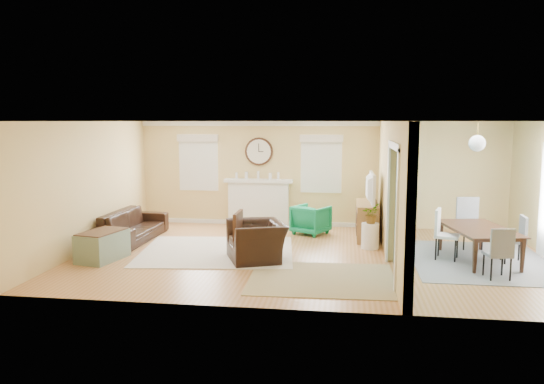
% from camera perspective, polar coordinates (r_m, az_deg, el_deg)
% --- Properties ---
extents(floor, '(9.00, 9.00, 0.00)m').
position_cam_1_polar(floor, '(10.40, 4.17, -6.87)').
color(floor, '#A96D32').
rests_on(floor, ground).
extents(wall_back, '(9.00, 0.02, 2.60)m').
position_cam_1_polar(wall_back, '(13.13, 5.09, 1.92)').
color(wall_back, '#E5BC72').
rests_on(wall_back, ground).
extents(wall_front, '(9.00, 0.02, 2.60)m').
position_cam_1_polar(wall_front, '(7.20, 2.68, -2.79)').
color(wall_front, '#E5BC72').
rests_on(wall_front, ground).
extents(wall_left, '(0.02, 6.00, 2.60)m').
position_cam_1_polar(wall_left, '(11.37, -19.03, 0.64)').
color(wall_left, '#E5BC72').
rests_on(wall_left, ground).
extents(ceiling, '(9.00, 6.00, 0.02)m').
position_cam_1_polar(ceiling, '(10.07, 4.31, 7.61)').
color(ceiling, white).
rests_on(ceiling, wall_back).
extents(partition, '(0.17, 6.00, 2.60)m').
position_cam_1_polar(partition, '(10.44, 12.65, 0.61)').
color(partition, '#E5BC72').
rests_on(partition, ground).
extents(fireplace, '(1.70, 0.30, 1.17)m').
position_cam_1_polar(fireplace, '(13.26, -1.46, -1.06)').
color(fireplace, white).
rests_on(fireplace, ground).
extents(wall_clock, '(0.70, 0.07, 0.70)m').
position_cam_1_polar(wall_clock, '(13.21, -1.41, 4.38)').
color(wall_clock, '#452517').
rests_on(wall_clock, wall_back).
extents(window_left, '(1.05, 0.13, 1.42)m').
position_cam_1_polar(window_left, '(13.55, -7.91, 3.58)').
color(window_left, white).
rests_on(window_left, wall_back).
extents(window_right, '(1.05, 0.13, 1.42)m').
position_cam_1_polar(window_right, '(13.05, 5.32, 3.46)').
color(window_right, white).
rests_on(window_right, wall_back).
extents(pendant, '(0.30, 0.30, 0.55)m').
position_cam_1_polar(pendant, '(10.33, 21.20, 4.90)').
color(pendant, gold).
rests_on(pendant, ceiling).
extents(rug_cream, '(3.28, 2.93, 0.02)m').
position_cam_1_polar(rug_cream, '(10.77, -5.92, -6.34)').
color(rug_cream, beige).
rests_on(rug_cream, floor).
extents(rug_jute, '(2.47, 2.05, 0.01)m').
position_cam_1_polar(rug_jute, '(8.94, 5.41, -9.28)').
color(rug_jute, tan).
rests_on(rug_jute, floor).
extents(rug_grey, '(2.49, 3.12, 0.01)m').
position_cam_1_polar(rug_grey, '(10.73, 21.40, -6.89)').
color(rug_grey, gray).
rests_on(rug_grey, floor).
extents(sofa, '(0.89, 2.22, 0.64)m').
position_cam_1_polar(sofa, '(12.07, -14.75, -3.50)').
color(sofa, black).
rests_on(sofa, floor).
extents(eames_chair, '(1.33, 1.41, 0.73)m').
position_cam_1_polar(eames_chair, '(9.99, -1.68, -5.30)').
color(eames_chair, black).
rests_on(eames_chair, floor).
extents(green_chair, '(0.99, 0.99, 0.67)m').
position_cam_1_polar(green_chair, '(12.31, 4.21, -2.98)').
color(green_chair, '#177154').
rests_on(green_chair, floor).
extents(trunk, '(0.77, 1.06, 0.55)m').
position_cam_1_polar(trunk, '(10.52, -17.77, -5.51)').
color(trunk, gray).
rests_on(trunk, floor).
extents(credenza, '(0.47, 1.37, 0.80)m').
position_cam_1_polar(credenza, '(12.01, 10.16, -3.04)').
color(credenza, olive).
rests_on(credenza, floor).
extents(tv, '(0.18, 1.17, 0.67)m').
position_cam_1_polar(tv, '(11.90, 10.15, 0.44)').
color(tv, black).
rests_on(tv, credenza).
extents(garden_stool, '(0.36, 0.36, 0.53)m').
position_cam_1_polar(garden_stool, '(11.08, 10.52, -4.67)').
color(garden_stool, white).
rests_on(garden_stool, floor).
extents(potted_plant, '(0.41, 0.45, 0.41)m').
position_cam_1_polar(potted_plant, '(10.99, 10.57, -2.29)').
color(potted_plant, '#337F33').
rests_on(potted_plant, garden_stool).
extents(dining_table, '(1.32, 1.97, 0.64)m').
position_cam_1_polar(dining_table, '(10.66, 21.49, -5.26)').
color(dining_table, '#452517').
rests_on(dining_table, floor).
extents(dining_chair_n, '(0.52, 0.52, 1.04)m').
position_cam_1_polar(dining_chair_n, '(11.57, 20.58, -2.74)').
color(dining_chair_n, gray).
rests_on(dining_chair_n, floor).
extents(dining_chair_s, '(0.44, 0.44, 0.88)m').
position_cam_1_polar(dining_chair_s, '(9.55, 23.12, -5.61)').
color(dining_chair_s, gray).
rests_on(dining_chair_s, floor).
extents(dining_chair_w, '(0.53, 0.53, 0.96)m').
position_cam_1_polar(dining_chair_w, '(10.51, 18.35, -3.93)').
color(dining_chair_w, white).
rests_on(dining_chair_w, floor).
extents(dining_chair_e, '(0.40, 0.40, 0.88)m').
position_cam_1_polar(dining_chair_e, '(10.71, 24.52, -4.28)').
color(dining_chair_e, gray).
rests_on(dining_chair_e, floor).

